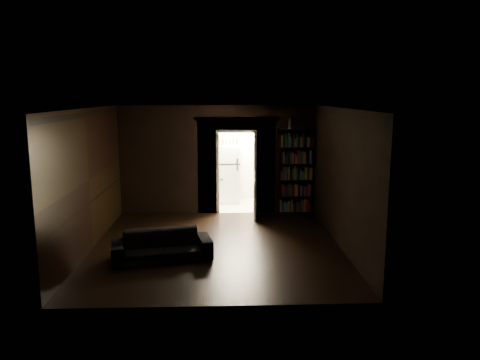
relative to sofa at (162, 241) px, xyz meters
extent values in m
plane|color=black|center=(1.01, 0.72, -0.35)|extent=(5.50, 5.50, 0.00)
cube|color=black|center=(-0.21, 3.52, 1.05)|extent=(2.55, 0.10, 2.80)
cube|color=black|center=(2.74, 3.52, 1.05)|extent=(1.55, 0.10, 2.80)
cube|color=black|center=(1.51, 3.52, 2.10)|extent=(0.90, 0.10, 0.70)
cube|color=black|center=(-1.49, 0.72, 1.05)|extent=(0.02, 5.50, 2.80)
cube|color=black|center=(3.51, 0.72, 1.05)|extent=(0.02, 5.50, 2.80)
cube|color=black|center=(1.01, -2.03, 1.05)|extent=(5.00, 0.02, 2.80)
cube|color=beige|center=(1.01, 0.72, 2.45)|extent=(5.00, 5.50, 0.02)
cube|color=silver|center=(1.51, 3.46, 0.70)|extent=(1.04, 0.06, 2.17)
cube|color=beige|center=(1.51, 4.37, -0.40)|extent=(2.20, 1.80, 0.10)
cube|color=silver|center=(1.51, 5.22, 0.85)|extent=(2.20, 0.10, 2.40)
cube|color=silver|center=(0.46, 4.37, 0.85)|extent=(0.10, 1.60, 2.40)
cube|color=silver|center=(2.56, 4.37, 0.85)|extent=(0.10, 1.60, 2.40)
cube|color=silver|center=(1.51, 4.37, 2.10)|extent=(2.20, 1.80, 0.10)
cube|color=#D37179|center=(1.51, 5.16, 1.87)|extent=(2.00, 0.04, 0.26)
imported|color=black|center=(0.00, 0.00, 0.00)|extent=(1.96, 1.16, 0.71)
cube|color=black|center=(3.01, 3.31, 0.75)|extent=(0.95, 0.65, 2.20)
cube|color=white|center=(1.28, 4.75, 0.47)|extent=(0.89, 0.85, 1.65)
cube|color=silver|center=(1.96, 3.03, 0.67)|extent=(0.10, 0.85, 2.05)
cube|color=silver|center=(2.86, 3.39, 1.98)|extent=(0.12, 0.12, 0.28)
cube|color=black|center=(1.31, 4.78, 1.42)|extent=(0.63, 0.22, 0.25)
camera|label=1|loc=(1.14, -8.45, 2.71)|focal=35.00mm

